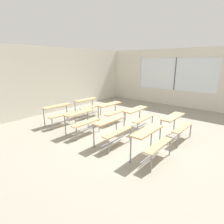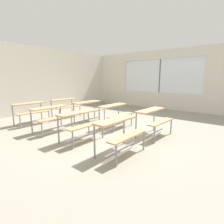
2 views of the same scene
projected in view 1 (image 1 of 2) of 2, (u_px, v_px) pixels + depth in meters
The scene contains 11 objects.
ground at pixel (130, 135), 6.00m from camera, with size 10.00×9.00×0.05m, color gray.
wall_back at pixel (50, 80), 8.32m from camera, with size 10.00×0.12×3.00m, color silver.
wall_right at pixel (187, 80), 9.24m from camera, with size 0.12×9.00×3.00m.
desk_bench_r0c0 at pixel (151, 138), 4.38m from camera, with size 1.11×0.61×0.74m.
desk_bench_r0c1 at pixel (176, 122), 5.50m from camera, with size 1.13×0.64×0.74m.
desk_bench_r1c0 at pixel (112, 126), 5.17m from camera, with size 1.11×0.61×0.74m.
desk_bench_r1c1 at pixel (138, 114), 6.33m from camera, with size 1.11×0.61×0.74m.
desk_bench_r2c0 at pixel (82, 118), 5.94m from camera, with size 1.10×0.59×0.74m.
desk_bench_r2c1 at pixel (112, 108), 7.09m from camera, with size 1.13×0.64×0.74m.
desk_bench_r3c0 at pixel (59, 111), 6.79m from camera, with size 1.13×0.64×0.74m.
desk_bench_r3c1 at pixel (88, 104), 7.88m from camera, with size 1.12×0.63×0.74m.
Camera 1 is at (-4.67, -3.06, 2.38)m, focal length 28.79 mm.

